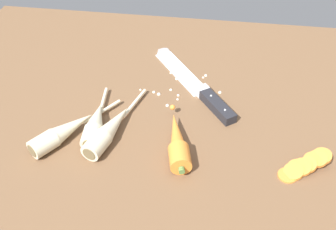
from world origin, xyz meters
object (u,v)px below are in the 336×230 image
at_px(whole_carrot, 177,142).
at_px(carrot_slice_stack, 305,165).
at_px(parsnip_mid_left, 109,130).
at_px(parsnip_front, 96,124).
at_px(parsnip_mid_right, 63,132).
at_px(chefs_knife, 190,79).

distance_m(whole_carrot, carrot_slice_stack, 0.25).
bearing_deg(parsnip_mid_left, whole_carrot, -6.29).
height_order(parsnip_front, parsnip_mid_right, same).
distance_m(parsnip_front, carrot_slice_stack, 0.43).
distance_m(whole_carrot, parsnip_mid_left, 0.14).
bearing_deg(carrot_slice_stack, parsnip_front, 173.32).
bearing_deg(parsnip_front, parsnip_mid_left, -22.68).
bearing_deg(parsnip_front, carrot_slice_stack, -6.68).
bearing_deg(whole_carrot, parsnip_mid_left, 173.71).
xyz_separation_m(chefs_knife, parsnip_mid_left, (-0.15, -0.22, 0.01)).
height_order(parsnip_mid_right, carrot_slice_stack, parsnip_mid_right).
bearing_deg(parsnip_mid_right, chefs_knife, 44.61).
bearing_deg(parsnip_front, chefs_knife, 48.24).
bearing_deg(whole_carrot, parsnip_mid_right, -178.95).
bearing_deg(carrot_slice_stack, chefs_knife, 134.54).
distance_m(parsnip_front, parsnip_mid_left, 0.04).
distance_m(parsnip_front, parsnip_mid_right, 0.07).
bearing_deg(parsnip_front, whole_carrot, -9.56).
distance_m(chefs_knife, carrot_slice_stack, 0.35).
xyz_separation_m(parsnip_mid_left, parsnip_mid_right, (-0.09, -0.02, 0.00)).
relative_size(whole_carrot, parsnip_mid_right, 0.94).
xyz_separation_m(parsnip_front, parsnip_mid_left, (0.03, -0.01, -0.00)).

